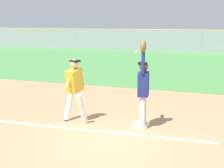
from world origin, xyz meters
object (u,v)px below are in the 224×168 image
object	(u,v)px
runner	(75,86)
baseball	(136,52)
fielder	(143,85)
parked_car_silver	(141,41)
first_base	(141,125)
parked_car_white	(188,42)

from	to	relation	value
runner	baseball	distance (m)	1.90
fielder	baseball	distance (m)	0.86
baseball	parked_car_silver	world-z (taller)	baseball
first_base	fielder	bearing A→B (deg)	-51.82
fielder	parked_car_white	distance (m)	24.82
baseball	runner	bearing A→B (deg)	-170.52
runner	baseball	xyz separation A→B (m)	(1.62, 0.27, 0.94)
runner	baseball	size ratio (longest dim) A/B	23.24
first_base	fielder	distance (m)	1.09
fielder	baseball	xyz separation A→B (m)	(-0.24, 0.14, 0.82)
fielder	runner	size ratio (longest dim) A/B	1.33
parked_car_silver	parked_car_white	xyz separation A→B (m)	(4.58, 0.28, 0.00)
fielder	baseball	bearing A→B (deg)	-40.20
runner	parked_car_white	world-z (taller)	runner
fielder	parked_car_silver	xyz separation A→B (m)	(-6.65, 24.45, -0.45)
runner	baseball	bearing A→B (deg)	19.65
parked_car_silver	parked_car_white	size ratio (longest dim) A/B	1.01
first_base	parked_car_white	xyz separation A→B (m)	(-2.00, 24.64, 0.63)
first_base	baseball	size ratio (longest dim) A/B	5.14
fielder	runner	world-z (taller)	fielder
first_base	parked_car_white	world-z (taller)	parked_car_white
baseball	parked_car_silver	size ratio (longest dim) A/B	0.02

